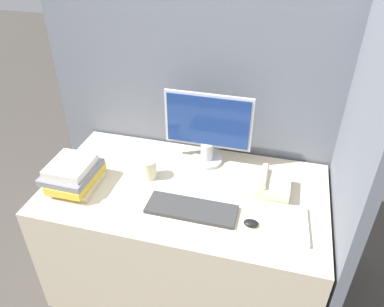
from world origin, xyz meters
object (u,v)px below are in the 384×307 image
at_px(keyboard, 191,209).
at_px(book_stack, 74,175).
at_px(coffee_cup, 149,169).
at_px(desk_telephone, 272,186).
at_px(mouse, 251,223).
at_px(monitor, 208,130).

xyz_separation_m(keyboard, book_stack, (-0.63, 0.03, 0.06)).
xyz_separation_m(keyboard, coffee_cup, (-0.29, 0.20, 0.05)).
bearing_deg(desk_telephone, mouse, -104.31).
height_order(mouse, book_stack, book_stack).
bearing_deg(keyboard, mouse, -4.37).
distance_m(monitor, book_stack, 0.74).
relative_size(monitor, desk_telephone, 2.64).
bearing_deg(mouse, desk_telephone, 75.69).
bearing_deg(coffee_cup, monitor, 40.30).
bearing_deg(book_stack, monitor, 32.65).
height_order(monitor, coffee_cup, monitor).
height_order(monitor, mouse, monitor).
bearing_deg(coffee_cup, desk_telephone, 3.58).
relative_size(mouse, book_stack, 0.24).
distance_m(coffee_cup, desk_telephone, 0.64).
xyz_separation_m(monitor, desk_telephone, (0.38, -0.18, -0.16)).
height_order(keyboard, mouse, mouse).
bearing_deg(keyboard, desk_telephone, 33.80).
relative_size(keyboard, book_stack, 1.50).
bearing_deg(keyboard, monitor, 93.09).
bearing_deg(mouse, keyboard, 175.63).
bearing_deg(monitor, keyboard, -86.91).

